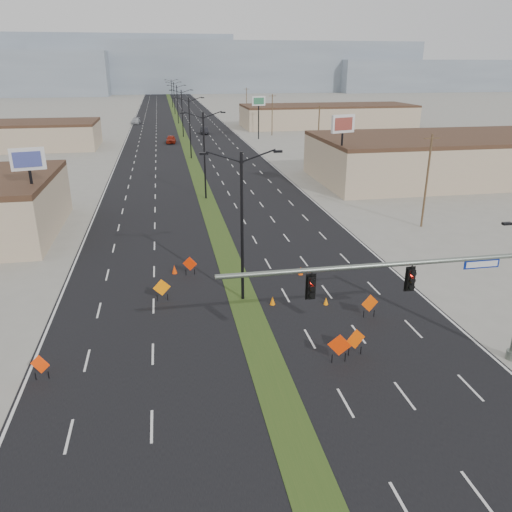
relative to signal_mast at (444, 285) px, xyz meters
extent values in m
plane|color=gray|center=(-8.56, -2.00, -4.79)|extent=(600.00, 600.00, 0.00)
cube|color=black|center=(-8.56, 98.00, -4.79)|extent=(25.00, 400.00, 0.02)
cube|color=#2A4719|center=(-8.56, 98.00, -4.79)|extent=(2.00, 400.00, 0.04)
cube|color=tan|center=(-40.56, 83.00, -2.54)|extent=(30.00, 14.00, 4.50)
cube|color=tan|center=(25.44, 43.00, -2.04)|extent=(36.00, 18.00, 5.50)
cube|color=tan|center=(29.44, 108.00, -2.29)|extent=(44.00, 16.00, 5.00)
cube|color=gray|center=(31.44, 298.00, 9.21)|extent=(220.00, 50.00, 28.00)
cube|color=gray|center=(171.44, 288.00, 4.21)|extent=(160.00, 50.00, 18.00)
cube|color=gray|center=(-38.56, 318.00, 11.21)|extent=(140.00, 50.00, 32.00)
cylinder|color=slate|center=(4.64, 0.00, -4.54)|extent=(0.60, 0.60, 0.50)
cylinder|color=slate|center=(-3.36, 0.00, 1.31)|extent=(16.00, 0.24, 0.24)
cube|color=navy|center=(1.84, -0.02, 0.99)|extent=(1.90, 0.04, 0.45)
cube|color=black|center=(-6.86, 0.00, 0.43)|extent=(0.50, 0.28, 1.30)
sphere|color=#FF0C05|center=(-6.86, -0.16, 0.78)|extent=(0.22, 0.22, 0.22)
cube|color=black|center=(-1.86, 0.00, 0.43)|extent=(0.50, 0.28, 1.30)
sphere|color=#FF0C05|center=(-1.86, -0.16, 0.78)|extent=(0.22, 0.22, 0.22)
cylinder|color=black|center=(-8.56, 10.00, 0.21)|extent=(0.20, 0.20, 10.00)
cube|color=black|center=(-10.86, 10.00, 5.16)|extent=(0.55, 0.24, 0.14)
cube|color=black|center=(-6.26, 10.00, 5.16)|extent=(0.55, 0.24, 0.14)
cylinder|color=black|center=(-8.56, 38.00, 0.21)|extent=(0.20, 0.20, 10.00)
cube|color=black|center=(-10.86, 38.00, 5.16)|extent=(0.55, 0.24, 0.14)
cube|color=black|center=(-6.26, 38.00, 5.16)|extent=(0.55, 0.24, 0.14)
cylinder|color=black|center=(-8.56, 66.00, 0.21)|extent=(0.20, 0.20, 10.00)
cube|color=black|center=(-10.86, 66.00, 5.16)|extent=(0.55, 0.24, 0.14)
cube|color=black|center=(-6.26, 66.00, 5.16)|extent=(0.55, 0.24, 0.14)
cylinder|color=black|center=(-8.56, 94.00, 0.21)|extent=(0.20, 0.20, 10.00)
cube|color=black|center=(-10.86, 94.00, 5.16)|extent=(0.55, 0.24, 0.14)
cube|color=black|center=(-6.26, 94.00, 5.16)|extent=(0.55, 0.24, 0.14)
cylinder|color=black|center=(-8.56, 122.00, 0.21)|extent=(0.20, 0.20, 10.00)
cube|color=black|center=(-10.86, 122.00, 5.16)|extent=(0.55, 0.24, 0.14)
cube|color=black|center=(-6.26, 122.00, 5.16)|extent=(0.55, 0.24, 0.14)
cylinder|color=black|center=(-8.56, 150.00, 0.21)|extent=(0.20, 0.20, 10.00)
cube|color=black|center=(-10.86, 150.00, 5.16)|extent=(0.55, 0.24, 0.14)
cube|color=black|center=(-6.26, 150.00, 5.16)|extent=(0.55, 0.24, 0.14)
cylinder|color=black|center=(-8.56, 178.00, 0.21)|extent=(0.20, 0.20, 10.00)
cube|color=black|center=(-10.86, 178.00, 5.16)|extent=(0.55, 0.24, 0.14)
cube|color=black|center=(-6.26, 178.00, 5.16)|extent=(0.55, 0.24, 0.14)
cylinder|color=#4C3823|center=(11.44, 23.00, -0.29)|extent=(0.20, 0.20, 9.00)
cube|color=#4C3823|center=(11.44, 23.00, 3.81)|extent=(1.60, 0.10, 0.10)
cylinder|color=#4C3823|center=(11.44, 58.00, -0.29)|extent=(0.20, 0.20, 9.00)
cube|color=#4C3823|center=(11.44, 58.00, 3.81)|extent=(1.60, 0.10, 0.10)
cylinder|color=#4C3823|center=(11.44, 93.00, -0.29)|extent=(0.20, 0.20, 9.00)
cube|color=#4C3823|center=(11.44, 93.00, 3.81)|extent=(1.60, 0.10, 0.10)
cylinder|color=#4C3823|center=(11.44, 128.00, -0.29)|extent=(0.20, 0.20, 9.00)
cube|color=#4C3823|center=(11.44, 128.00, 3.81)|extent=(1.60, 0.10, 0.10)
imported|color=maroon|center=(-11.52, 84.93, -4.01)|extent=(2.16, 4.69, 1.56)
imported|color=black|center=(-3.47, 98.50, -4.05)|extent=(1.60, 4.49, 1.48)
imported|color=#AEB2B8|center=(-20.06, 123.44, -4.04)|extent=(2.68, 5.41, 1.51)
cube|color=#FF3905|center=(-20.06, 2.64, -3.90)|extent=(1.02, 0.41, 1.07)
cylinder|color=black|center=(-20.37, 2.64, -4.57)|extent=(0.05, 0.05, 0.44)
cylinder|color=black|center=(-19.74, 2.64, -4.57)|extent=(0.05, 0.05, 0.44)
cube|color=orange|center=(-13.95, 10.72, -3.80)|extent=(1.19, 0.20, 1.19)
cylinder|color=black|center=(-14.30, 10.72, -4.54)|extent=(0.05, 0.05, 0.50)
cylinder|color=black|center=(-13.60, 10.72, -4.54)|extent=(0.05, 0.05, 0.50)
cube|color=red|center=(-11.83, 14.86, -3.86)|extent=(1.07, 0.39, 1.12)
cylinder|color=black|center=(-12.15, 14.86, -4.56)|extent=(0.05, 0.05, 0.46)
cylinder|color=black|center=(-11.50, 14.86, -4.56)|extent=(0.05, 0.05, 0.46)
cube|color=#E34A04|center=(-3.61, 1.91, -3.78)|extent=(1.19, 0.35, 1.22)
cylinder|color=black|center=(-3.96, 1.91, -4.54)|extent=(0.05, 0.05, 0.51)
cylinder|color=black|center=(-3.25, 1.91, -4.54)|extent=(0.05, 0.05, 0.51)
cube|color=red|center=(-4.72, 1.39, -3.73)|extent=(1.23, 0.41, 1.27)
cylinder|color=black|center=(-5.09, 1.39, -4.53)|extent=(0.05, 0.05, 0.53)
cylinder|color=black|center=(-4.35, 1.39, -4.53)|extent=(0.05, 0.05, 0.53)
cube|color=#E54604|center=(-1.12, 5.94, -3.80)|extent=(1.18, 0.24, 1.19)
cylinder|color=black|center=(-1.46, 5.94, -4.54)|extent=(0.05, 0.05, 0.50)
cylinder|color=black|center=(-0.77, 5.94, -4.54)|extent=(0.05, 0.05, 0.50)
cone|color=orange|center=(-6.74, 8.77, -4.49)|extent=(0.39, 0.39, 0.61)
cone|color=orange|center=(-3.23, 8.13, -4.53)|extent=(0.33, 0.33, 0.53)
cone|color=#F24B05|center=(-3.54, 13.40, -4.48)|extent=(0.47, 0.47, 0.63)
cone|color=#E13904|center=(-12.99, 15.37, -4.45)|extent=(0.46, 0.46, 0.68)
cylinder|color=black|center=(-24.48, 24.31, -1.27)|extent=(0.24, 0.24, 7.04)
cube|color=white|center=(-24.48, 24.31, 2.80)|extent=(2.79, 0.97, 1.85)
cube|color=#3F4998|center=(-24.48, 24.11, 2.80)|extent=(2.18, 0.55, 1.30)
cylinder|color=black|center=(7.78, 36.96, -0.84)|extent=(0.24, 0.24, 7.90)
cube|color=white|center=(7.78, 36.96, 3.73)|extent=(3.09, 1.23, 2.08)
cube|color=brown|center=(7.78, 36.76, 3.73)|extent=(2.40, 0.76, 1.46)
cylinder|color=black|center=(7.29, 87.55, -1.12)|extent=(0.24, 0.24, 7.35)
cube|color=white|center=(7.29, 87.55, 3.14)|extent=(2.92, 0.82, 1.93)
cube|color=#2D714C|center=(7.29, 87.35, 3.14)|extent=(2.30, 0.43, 1.35)
camera|label=1|loc=(-13.27, -20.43, 10.15)|focal=35.00mm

